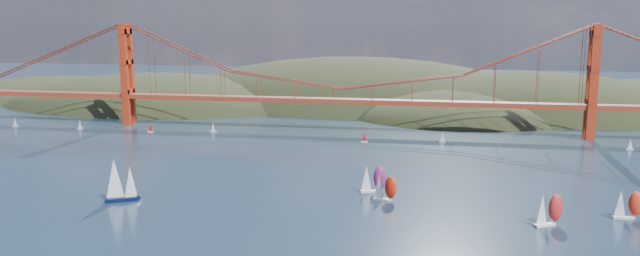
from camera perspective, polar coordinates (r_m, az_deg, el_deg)
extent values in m
ellipsoid|color=black|center=(442.96, -14.45, 0.73)|extent=(240.00, 140.00, 64.00)
ellipsoid|color=black|center=(445.41, 3.17, 0.35)|extent=(300.00, 180.00, 96.00)
ellipsoid|color=black|center=(416.23, 19.21, -0.38)|extent=(220.00, 140.00, 76.00)
ellipsoid|color=black|center=(381.32, 12.46, -0.21)|extent=(140.00, 110.00, 48.00)
ellipsoid|color=black|center=(512.09, -22.19, 1.91)|extent=(200.00, 140.00, 44.00)
cube|color=maroon|center=(321.64, 2.16, 2.56)|extent=(440.00, 7.00, 1.60)
cube|color=#99230E|center=(321.79, 2.16, 2.35)|extent=(440.00, 7.00, 0.80)
cube|color=#99230E|center=(358.39, -17.23, 4.73)|extent=(4.00, 8.50, 55.00)
cube|color=#99230E|center=(325.00, 23.64, 3.85)|extent=(4.00, 8.50, 55.00)
cube|color=black|center=(209.70, -17.68, -6.23)|extent=(9.98, 7.05, 1.18)
cylinder|color=#99999E|center=(207.74, -17.66, -4.18)|extent=(0.15, 0.15, 14.21)
cone|color=silver|center=(207.96, -18.27, -4.40)|extent=(7.45, 7.45, 12.50)
cone|color=silver|center=(208.23, -16.95, -4.72)|extent=(5.32, 5.32, 9.95)
cube|color=silver|center=(202.22, 5.65, -6.47)|extent=(5.93, 3.59, 0.69)
cylinder|color=#99999E|center=(200.83, 5.74, -5.20)|extent=(0.09, 0.09, 8.61)
cone|color=silver|center=(201.51, 5.41, -5.27)|extent=(4.16, 4.16, 7.57)
ellipsoid|color=red|center=(199.74, 6.48, -5.43)|extent=(4.66, 3.81, 7.23)
cube|color=white|center=(187.56, 19.84, -8.33)|extent=(6.32, 4.68, 0.75)
cylinder|color=#99999E|center=(186.27, 20.01, -6.83)|extent=(0.09, 0.09, 9.43)
cone|color=silver|center=(185.51, 19.65, -7.03)|extent=(4.81, 4.81, 8.30)
ellipsoid|color=red|center=(188.37, 20.74, -6.84)|extent=(5.19, 4.60, 7.92)
cube|color=silver|center=(202.95, 25.96, -7.39)|extent=(5.98, 2.26, 0.70)
cylinder|color=#99999E|center=(201.78, 26.14, -6.10)|extent=(0.09, 0.09, 8.76)
cone|color=silver|center=(201.40, 25.77, -6.23)|extent=(3.61, 3.61, 7.70)
ellipsoid|color=red|center=(202.99, 26.90, -6.20)|extent=(4.34, 3.00, 7.35)
cube|color=silver|center=(210.34, 4.55, -5.79)|extent=(6.49, 3.52, 0.75)
cylinder|color=#99999E|center=(209.08, 4.65, -4.45)|extent=(0.09, 0.09, 9.38)
cone|color=silver|center=(208.93, 4.26, -4.59)|extent=(4.38, 4.38, 8.26)
ellipsoid|color=red|center=(209.81, 5.49, -4.55)|extent=(5.00, 3.92, 7.88)
cube|color=silver|center=(375.62, -26.09, 0.19)|extent=(3.00, 1.00, 0.50)
cone|color=white|center=(375.27, -26.12, 0.54)|extent=(2.00, 2.00, 4.20)
cube|color=silver|center=(352.60, -21.09, -0.04)|extent=(3.00, 1.00, 0.50)
cone|color=white|center=(352.23, -21.11, 0.34)|extent=(2.00, 2.00, 4.20)
cube|color=silver|center=(330.98, -15.23, -0.33)|extent=(3.00, 1.00, 0.50)
cone|color=red|center=(330.58, -15.24, 0.07)|extent=(2.00, 2.00, 4.20)
cube|color=silver|center=(325.88, -9.74, -0.28)|extent=(3.00, 1.00, 0.50)
cone|color=white|center=(325.48, -9.75, 0.12)|extent=(2.00, 2.00, 4.20)
cube|color=silver|center=(309.15, 26.47, -1.75)|extent=(3.00, 1.00, 0.50)
cone|color=white|center=(308.73, 26.50, -1.32)|extent=(2.00, 2.00, 4.20)
cube|color=silver|center=(299.37, 11.12, -1.23)|extent=(3.00, 1.00, 0.50)
cone|color=white|center=(298.93, 11.13, -0.79)|extent=(2.00, 2.00, 4.20)
cube|color=silver|center=(294.07, 4.07, -1.27)|extent=(3.00, 1.00, 0.50)
cone|color=red|center=(293.62, 4.08, -0.82)|extent=(2.00, 2.00, 4.20)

